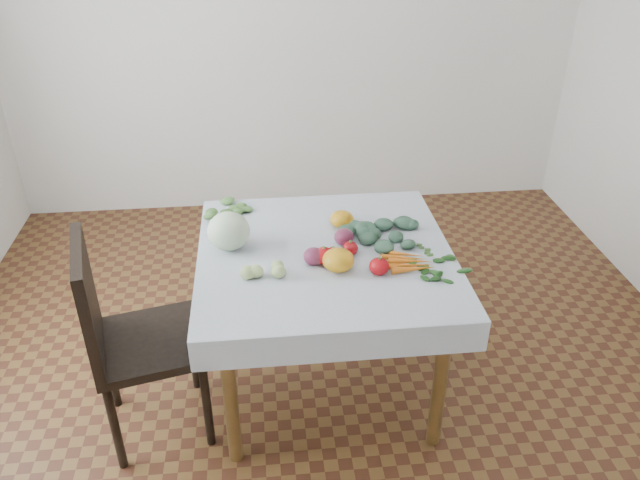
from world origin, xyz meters
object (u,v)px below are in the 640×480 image
Objects in this scene: table at (325,271)px; cabbage at (229,231)px; chair at (124,331)px; carrot_bunch at (409,261)px; heirloom_back at (342,219)px.

table is 5.28× the size of cabbage.
carrot_bunch is at bearing 4.26° from chair.
heirloom_back is 0.58× the size of carrot_bunch.
heirloom_back is at bearing 123.93° from carrot_bunch.
chair reaches higher than heirloom_back.
table is at bearing 158.53° from carrot_bunch.
table is 5.10× the size of carrot_bunch.
table is 0.47m from cabbage.
carrot_bunch is (0.24, -0.36, -0.03)m from heirloom_back.
carrot_bunch is at bearing -16.02° from cabbage.
cabbage is 0.97× the size of carrot_bunch.
chair reaches higher than cabbage.
table is at bearing -11.32° from cabbage.
heirloom_back reaches higher than table.
table is 1.01× the size of chair.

